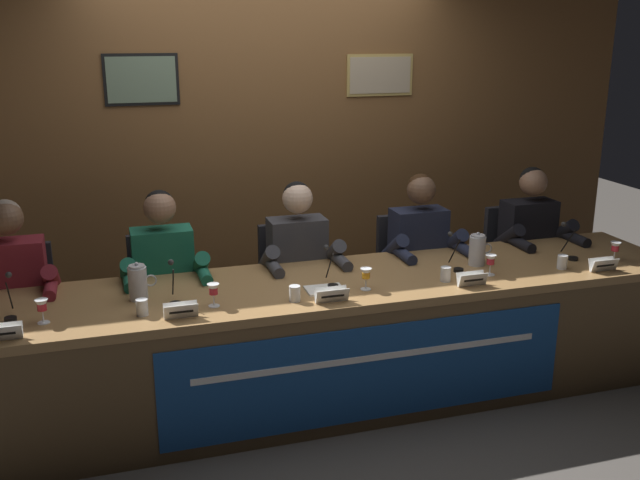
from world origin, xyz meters
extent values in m
plane|color=#4C4742|center=(0.00, 0.00, 0.00)|extent=(12.00, 12.00, 0.00)
cube|color=brown|center=(0.00, 1.34, 1.30)|extent=(5.69, 0.12, 2.60)
cube|color=black|center=(-0.85, 1.27, 1.82)|extent=(0.49, 0.02, 0.34)
cube|color=slate|center=(-0.85, 1.26, 1.82)|extent=(0.45, 0.01, 0.30)
cube|color=tan|center=(0.85, 1.27, 1.82)|extent=(0.51, 0.02, 0.30)
cube|color=tan|center=(0.85, 1.26, 1.82)|extent=(0.47, 0.01, 0.26)
cube|color=olive|center=(0.00, 0.00, 0.72)|extent=(4.49, 0.85, 0.05)
cube|color=brown|center=(0.00, -0.41, 0.35)|extent=(4.43, 0.04, 0.70)
cube|color=brown|center=(2.19, 0.00, 0.35)|extent=(0.08, 0.77, 0.70)
cube|color=#19478C|center=(0.17, -0.43, 0.35)|extent=(2.29, 0.01, 0.55)
cube|color=white|center=(0.17, -0.43, 0.45)|extent=(1.95, 0.00, 0.04)
cylinder|color=black|center=(-1.68, 0.53, 0.01)|extent=(0.44, 0.44, 0.02)
cylinder|color=black|center=(-1.68, 0.53, 0.23)|extent=(0.05, 0.05, 0.42)
cube|color=#232328|center=(-1.68, 0.53, 0.45)|extent=(0.44, 0.44, 0.03)
cube|color=#232328|center=(-1.68, 0.73, 0.69)|extent=(0.40, 0.05, 0.44)
cylinder|color=black|center=(-1.78, 0.18, 0.23)|extent=(0.10, 0.10, 0.47)
cylinder|color=black|center=(-1.58, 0.18, 0.23)|extent=(0.10, 0.10, 0.47)
cylinder|color=black|center=(-1.58, 0.33, 0.52)|extent=(0.13, 0.34, 0.13)
cube|color=maroon|center=(-1.68, 0.50, 0.76)|extent=(0.36, 0.20, 0.48)
sphere|color=brown|center=(-1.68, 0.48, 1.13)|extent=(0.19, 0.19, 0.19)
sphere|color=gray|center=(-1.68, 0.49, 1.15)|extent=(0.17, 0.17, 0.17)
cylinder|color=maroon|center=(-1.47, 0.40, 0.78)|extent=(0.09, 0.30, 0.25)
cylinder|color=maroon|center=(-1.47, 0.24, 0.78)|extent=(0.07, 0.24, 0.07)
cube|color=white|center=(-1.66, -0.36, 0.79)|extent=(0.19, 0.03, 0.08)
cube|color=white|center=(-1.66, -0.33, 0.79)|extent=(0.19, 0.03, 0.08)
cube|color=black|center=(-1.66, -0.36, 0.79)|extent=(0.13, 0.01, 0.01)
cylinder|color=white|center=(-1.48, -0.18, 0.75)|extent=(0.06, 0.06, 0.00)
cylinder|color=white|center=(-1.48, -0.18, 0.78)|extent=(0.01, 0.01, 0.05)
cone|color=white|center=(-1.48, -0.18, 0.84)|extent=(0.06, 0.06, 0.06)
cylinder|color=#B21E2D|center=(-1.48, -0.18, 0.83)|extent=(0.04, 0.04, 0.04)
cylinder|color=black|center=(-1.64, -0.10, 0.76)|extent=(0.06, 0.06, 0.02)
cylinder|color=black|center=(-1.64, -0.04, 0.86)|extent=(0.01, 0.13, 0.18)
sphere|color=#2D2D2D|center=(-1.64, 0.03, 0.95)|extent=(0.03, 0.03, 0.03)
cylinder|color=black|center=(-0.84, 0.53, 0.01)|extent=(0.44, 0.44, 0.02)
cylinder|color=black|center=(-0.84, 0.53, 0.23)|extent=(0.05, 0.05, 0.42)
cube|color=#232328|center=(-0.84, 0.53, 0.45)|extent=(0.44, 0.44, 0.03)
cube|color=#232328|center=(-0.84, 0.73, 0.69)|extent=(0.40, 0.05, 0.44)
cylinder|color=black|center=(-0.94, 0.18, 0.23)|extent=(0.10, 0.10, 0.47)
cylinder|color=black|center=(-0.74, 0.18, 0.23)|extent=(0.10, 0.10, 0.47)
cylinder|color=black|center=(-0.94, 0.33, 0.52)|extent=(0.13, 0.34, 0.13)
cylinder|color=black|center=(-0.74, 0.33, 0.52)|extent=(0.13, 0.34, 0.13)
cube|color=#196047|center=(-0.84, 0.50, 0.76)|extent=(0.36, 0.20, 0.48)
sphere|color=#8E664C|center=(-0.84, 0.48, 1.13)|extent=(0.19, 0.19, 0.19)
sphere|color=black|center=(-0.84, 0.49, 1.15)|extent=(0.17, 0.17, 0.17)
cylinder|color=#196047|center=(-1.05, 0.40, 0.78)|extent=(0.09, 0.30, 0.25)
cylinder|color=#196047|center=(-0.63, 0.40, 0.78)|extent=(0.09, 0.30, 0.25)
cylinder|color=#196047|center=(-1.05, 0.24, 0.78)|extent=(0.07, 0.24, 0.07)
cylinder|color=#196047|center=(-0.63, 0.24, 0.78)|extent=(0.07, 0.24, 0.07)
cube|color=white|center=(-0.82, -0.33, 0.79)|extent=(0.17, 0.03, 0.08)
cube|color=white|center=(-0.82, -0.30, 0.79)|extent=(0.17, 0.03, 0.08)
cube|color=black|center=(-0.82, -0.33, 0.79)|extent=(0.12, 0.01, 0.01)
cylinder|color=white|center=(-0.64, -0.20, 0.75)|extent=(0.06, 0.06, 0.00)
cylinder|color=white|center=(-0.64, -0.20, 0.78)|extent=(0.01, 0.01, 0.05)
cone|color=white|center=(-0.64, -0.20, 0.84)|extent=(0.06, 0.06, 0.06)
cylinder|color=#B21E2D|center=(-0.64, -0.20, 0.83)|extent=(0.04, 0.04, 0.04)
cylinder|color=silver|center=(-1.01, -0.22, 0.79)|extent=(0.06, 0.06, 0.08)
cylinder|color=silver|center=(-1.01, -0.22, 0.77)|extent=(0.05, 0.05, 0.05)
cylinder|color=black|center=(-0.83, -0.14, 0.76)|extent=(0.06, 0.06, 0.02)
cylinder|color=black|center=(-0.83, -0.07, 0.86)|extent=(0.01, 0.13, 0.18)
sphere|color=#2D2D2D|center=(-0.83, -0.01, 0.95)|extent=(0.03, 0.03, 0.03)
cylinder|color=black|center=(0.00, 0.53, 0.01)|extent=(0.44, 0.44, 0.02)
cylinder|color=black|center=(0.00, 0.53, 0.23)|extent=(0.05, 0.05, 0.42)
cube|color=#232328|center=(0.00, 0.53, 0.45)|extent=(0.44, 0.44, 0.03)
cube|color=#232328|center=(0.00, 0.73, 0.69)|extent=(0.40, 0.05, 0.44)
cylinder|color=black|center=(-0.10, 0.18, 0.23)|extent=(0.10, 0.10, 0.47)
cylinder|color=black|center=(0.10, 0.18, 0.23)|extent=(0.10, 0.10, 0.47)
cylinder|color=black|center=(-0.10, 0.33, 0.52)|extent=(0.13, 0.34, 0.13)
cylinder|color=black|center=(0.10, 0.33, 0.52)|extent=(0.13, 0.34, 0.13)
cube|color=#38383D|center=(0.00, 0.50, 0.76)|extent=(0.36, 0.20, 0.48)
sphere|color=beige|center=(0.00, 0.48, 1.13)|extent=(0.19, 0.19, 0.19)
sphere|color=black|center=(0.00, 0.49, 1.15)|extent=(0.17, 0.17, 0.17)
cylinder|color=#38383D|center=(-0.21, 0.40, 0.78)|extent=(0.09, 0.30, 0.25)
cylinder|color=#38383D|center=(0.21, 0.40, 0.78)|extent=(0.09, 0.30, 0.25)
cylinder|color=#38383D|center=(-0.21, 0.24, 0.78)|extent=(0.07, 0.24, 0.07)
cylinder|color=#38383D|center=(0.21, 0.24, 0.78)|extent=(0.07, 0.24, 0.07)
cube|color=white|center=(-0.03, -0.34, 0.79)|extent=(0.18, 0.03, 0.08)
cube|color=white|center=(-0.03, -0.31, 0.79)|extent=(0.18, 0.03, 0.08)
cube|color=black|center=(-0.03, -0.34, 0.79)|extent=(0.13, 0.01, 0.01)
cylinder|color=white|center=(0.21, -0.20, 0.75)|extent=(0.06, 0.06, 0.00)
cylinder|color=white|center=(0.21, -0.20, 0.78)|extent=(0.01, 0.01, 0.05)
cone|color=white|center=(0.21, -0.20, 0.84)|extent=(0.06, 0.06, 0.06)
cylinder|color=orange|center=(0.21, -0.20, 0.83)|extent=(0.04, 0.04, 0.04)
cylinder|color=silver|center=(-0.22, -0.25, 0.79)|extent=(0.06, 0.06, 0.08)
cylinder|color=silver|center=(-0.22, -0.25, 0.77)|extent=(0.05, 0.05, 0.05)
cylinder|color=black|center=(0.04, -0.12, 0.76)|extent=(0.06, 0.06, 0.02)
cylinder|color=black|center=(0.04, -0.06, 0.86)|extent=(0.01, 0.13, 0.18)
sphere|color=#2D2D2D|center=(0.04, 0.01, 0.95)|extent=(0.03, 0.03, 0.03)
cylinder|color=black|center=(0.84, 0.53, 0.01)|extent=(0.44, 0.44, 0.02)
cylinder|color=black|center=(0.84, 0.53, 0.23)|extent=(0.05, 0.05, 0.42)
cube|color=#232328|center=(0.84, 0.53, 0.45)|extent=(0.44, 0.44, 0.03)
cube|color=#232328|center=(0.84, 0.73, 0.69)|extent=(0.40, 0.05, 0.44)
cylinder|color=black|center=(0.74, 0.18, 0.23)|extent=(0.10, 0.10, 0.47)
cylinder|color=black|center=(0.94, 0.18, 0.23)|extent=(0.10, 0.10, 0.47)
cylinder|color=black|center=(0.74, 0.33, 0.52)|extent=(0.13, 0.34, 0.13)
cylinder|color=black|center=(0.94, 0.33, 0.52)|extent=(0.13, 0.34, 0.13)
cube|color=#1E2338|center=(0.84, 0.50, 0.76)|extent=(0.36, 0.20, 0.48)
sphere|color=brown|center=(0.84, 0.48, 1.13)|extent=(0.19, 0.19, 0.19)
sphere|color=#331E0F|center=(0.84, 0.49, 1.15)|extent=(0.17, 0.17, 0.17)
cylinder|color=#1E2338|center=(0.63, 0.40, 0.78)|extent=(0.09, 0.30, 0.25)
cylinder|color=#1E2338|center=(1.05, 0.40, 0.78)|extent=(0.09, 0.30, 0.25)
cylinder|color=#1E2338|center=(0.63, 0.24, 0.78)|extent=(0.07, 0.24, 0.07)
cylinder|color=#1E2338|center=(1.05, 0.24, 0.78)|extent=(0.07, 0.24, 0.07)
cube|color=white|center=(0.80, -0.33, 0.79)|extent=(0.17, 0.03, 0.08)
cube|color=white|center=(0.80, -0.30, 0.79)|extent=(0.17, 0.03, 0.08)
cube|color=black|center=(0.80, -0.34, 0.79)|extent=(0.12, 0.01, 0.01)
cylinder|color=white|center=(0.99, -0.18, 0.75)|extent=(0.06, 0.06, 0.00)
cylinder|color=white|center=(0.99, -0.18, 0.78)|extent=(0.01, 0.01, 0.05)
cone|color=white|center=(0.99, -0.18, 0.84)|extent=(0.06, 0.06, 0.06)
cylinder|color=#B21E2D|center=(0.99, -0.18, 0.83)|extent=(0.04, 0.04, 0.04)
cylinder|color=silver|center=(0.69, -0.20, 0.79)|extent=(0.06, 0.06, 0.08)
cylinder|color=silver|center=(0.69, -0.20, 0.77)|extent=(0.05, 0.05, 0.05)
cylinder|color=black|center=(0.84, -0.07, 0.76)|extent=(0.06, 0.06, 0.02)
cylinder|color=black|center=(0.84, -0.01, 0.86)|extent=(0.01, 0.13, 0.18)
sphere|color=#2D2D2D|center=(0.84, 0.06, 0.95)|extent=(0.03, 0.03, 0.03)
cylinder|color=black|center=(1.68, 0.53, 0.01)|extent=(0.44, 0.44, 0.02)
cylinder|color=black|center=(1.68, 0.53, 0.23)|extent=(0.05, 0.05, 0.42)
cube|color=#232328|center=(1.68, 0.53, 0.45)|extent=(0.44, 0.44, 0.03)
cube|color=#232328|center=(1.68, 0.73, 0.69)|extent=(0.40, 0.05, 0.44)
cylinder|color=black|center=(1.58, 0.18, 0.23)|extent=(0.10, 0.10, 0.47)
cylinder|color=black|center=(1.78, 0.18, 0.23)|extent=(0.10, 0.10, 0.47)
cylinder|color=black|center=(1.58, 0.33, 0.52)|extent=(0.13, 0.34, 0.13)
cylinder|color=black|center=(1.78, 0.33, 0.52)|extent=(0.13, 0.34, 0.13)
cube|color=black|center=(1.68, 0.50, 0.76)|extent=(0.36, 0.20, 0.48)
sphere|color=#8E664C|center=(1.68, 0.48, 1.13)|extent=(0.19, 0.19, 0.19)
sphere|color=black|center=(1.68, 0.49, 1.15)|extent=(0.17, 0.17, 0.17)
cylinder|color=black|center=(1.47, 0.40, 0.78)|extent=(0.09, 0.30, 0.25)
cylinder|color=black|center=(1.89, 0.40, 0.78)|extent=(0.09, 0.30, 0.25)
cylinder|color=black|center=(1.47, 0.24, 0.78)|extent=(0.07, 0.24, 0.07)
cylinder|color=black|center=(1.89, 0.24, 0.78)|extent=(0.07, 0.24, 0.07)
cube|color=white|center=(1.68, -0.33, 0.79)|extent=(0.17, 0.03, 0.08)
cube|color=white|center=(1.68, -0.30, 0.79)|extent=(0.17, 0.03, 0.08)
cube|color=black|center=(1.68, -0.33, 0.79)|extent=(0.12, 0.01, 0.01)
cylinder|color=white|center=(1.87, -0.17, 0.75)|extent=(0.06, 0.06, 0.00)
cylinder|color=white|center=(1.87, -0.17, 0.78)|extent=(0.01, 0.01, 0.05)
cone|color=white|center=(1.87, -0.17, 0.84)|extent=(0.06, 0.06, 0.06)
cylinder|color=#B21E2D|center=(1.87, -0.17, 0.83)|extent=(0.04, 0.04, 0.04)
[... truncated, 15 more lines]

